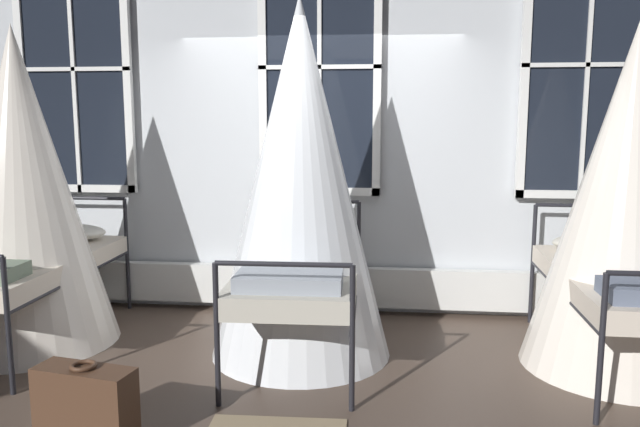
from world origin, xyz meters
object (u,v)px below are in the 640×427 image
(cot_second, at_px, (300,186))
(cot_third, at_px, (628,204))
(cot_first, at_px, (22,193))
(suitcase_dark, at_px, (86,406))

(cot_second, height_order, cot_third, cot_second)
(cot_first, height_order, cot_third, cot_first)
(cot_second, bearing_deg, cot_first, 88.37)
(cot_second, distance_m, cot_third, 2.32)
(cot_second, bearing_deg, cot_third, -91.93)
(cot_third, relative_size, suitcase_dark, 4.18)
(cot_first, height_order, cot_second, cot_second)
(cot_third, bearing_deg, cot_first, 90.49)
(cot_third, distance_m, suitcase_dark, 3.74)
(cot_first, xyz_separation_m, cot_second, (2.19, -0.01, 0.08))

